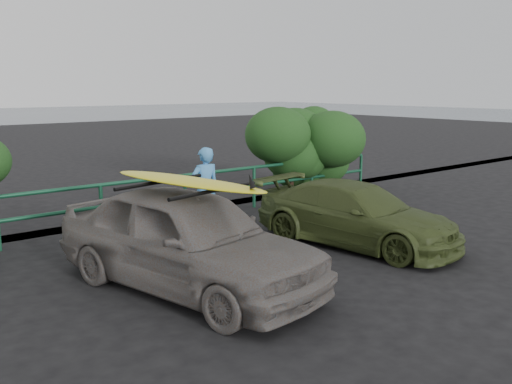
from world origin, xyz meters
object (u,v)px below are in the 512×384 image
Objects in this scene: guardrail at (145,202)px; olive_vehicle at (356,214)px; sedan at (187,239)px; surfboard at (186,181)px; man at (205,189)px.

olive_vehicle reaches higher than guardrail.
sedan is 1.11× the size of olive_vehicle.
olive_vehicle is at bearing -10.73° from surfboard.
surfboard is at bearing 0.00° from sedan.
surfboard is (-1.40, -3.86, 1.10)m from guardrail.
surfboard is at bearing -109.89° from guardrail.
sedan is 1.51× the size of surfboard.
man is at bearing -54.46° from guardrail.
guardrail is 4.25m from surfboard.
man reaches higher than olive_vehicle.
olive_vehicle is 3.91m from surfboard.
surfboard is at bearing 171.52° from olive_vehicle.
sedan is at bearing -109.89° from guardrail.
sedan is at bearing 171.52° from olive_vehicle.
surfboard reaches higher than guardrail.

